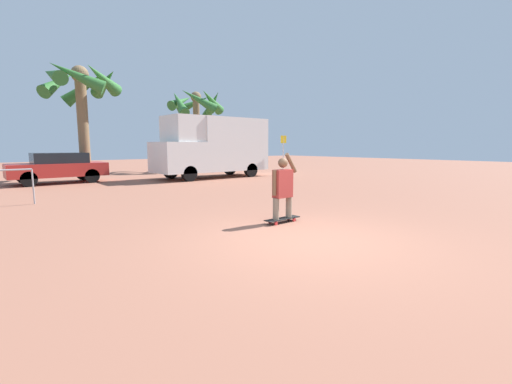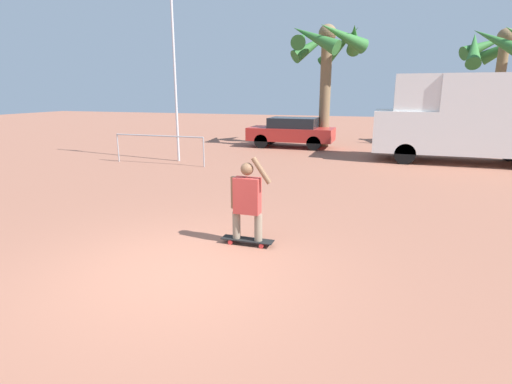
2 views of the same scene
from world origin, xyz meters
TOP-DOWN VIEW (x-y plane):
  - ground_plane at (0.00, 0.00)m, footprint 80.00×80.00m
  - skateboard at (0.66, 1.39)m, footprint 0.93×0.23m
  - person_skateboarder at (0.66, 1.39)m, footprint 0.74×0.22m
  - camper_van at (5.62, 11.85)m, footprint 6.26×2.30m
  - parked_car_red at (-1.54, 14.00)m, footprint 4.05×1.75m
  - palm_tree_near_van at (7.62, 17.06)m, footprint 3.67×3.93m
  - palm_tree_center_background at (-0.14, 14.90)m, footprint 3.90×3.95m
  - street_sign at (9.58, 10.45)m, footprint 0.44×0.06m

SIDE VIEW (x-z plane):
  - ground_plane at x=0.00m, z-range 0.00..0.00m
  - skateboard at x=0.66m, z-range 0.03..0.13m
  - parked_car_red at x=-1.54m, z-range 0.05..1.46m
  - person_skateboarder at x=0.66m, z-range 0.12..1.60m
  - street_sign at x=9.58m, z-range 0.34..2.67m
  - camper_van at x=5.62m, z-range 0.12..3.37m
  - palm_tree_near_van at x=7.62m, z-range 1.64..7.27m
  - palm_tree_center_background at x=-0.14m, z-range 1.68..7.49m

